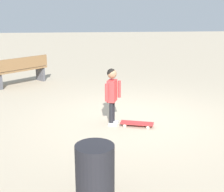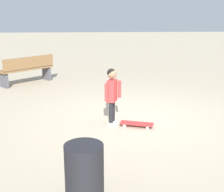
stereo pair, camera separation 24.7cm
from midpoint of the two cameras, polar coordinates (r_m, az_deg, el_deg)
ground_plane at (r=6.27m, az=4.87°, el=-4.22°), size 50.00×50.00×0.00m
child_person at (r=5.81m, az=1.23°, el=1.01°), size 0.32×0.29×1.06m
skateboard at (r=5.88m, az=5.65°, el=-4.99°), size 0.63×0.37×0.07m
street_bench at (r=9.44m, az=-14.29°, el=4.64°), size 1.47×1.41×0.80m
trash_bin at (r=3.49m, az=-2.89°, el=-14.27°), size 0.42×0.42×0.73m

